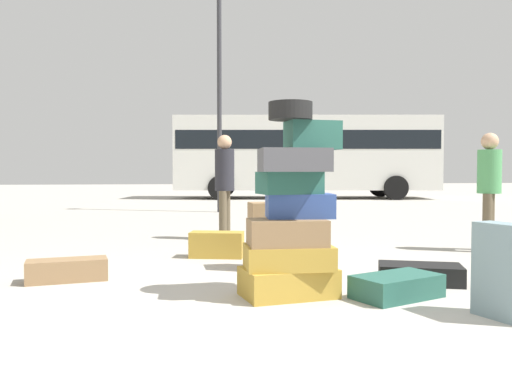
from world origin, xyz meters
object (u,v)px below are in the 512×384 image
at_px(suitcase_teal_foreground_near, 397,286).
at_px(suitcase_slate_white_trunk, 504,271).
at_px(suitcase_black_upright_blue, 420,274).
at_px(suitcase_brown_left_side, 263,236).
at_px(suitcase_brown_foreground_far, 67,270).
at_px(person_bearded_onlooker, 225,178).
at_px(suitcase_tan_behind_tower, 217,245).
at_px(person_tourist_with_camera, 489,181).
at_px(lamp_post, 219,56).
at_px(parked_bus, 305,152).
at_px(suitcase_tower, 292,220).

relative_size(suitcase_teal_foreground_near, suitcase_slate_white_trunk, 1.07).
distance_m(suitcase_teal_foreground_near, suitcase_black_upright_blue, 0.68).
bearing_deg(suitcase_brown_left_side, suitcase_brown_foreground_far, -173.09).
bearing_deg(suitcase_brown_left_side, person_bearded_onlooker, 91.92).
xyz_separation_m(suitcase_brown_left_side, suitcase_slate_white_trunk, (1.39, -2.11, -0.02)).
bearing_deg(person_bearded_onlooker, suitcase_brown_left_side, 24.18).
distance_m(suitcase_tan_behind_tower, person_tourist_with_camera, 3.65).
height_order(suitcase_brown_left_side, suitcase_black_upright_blue, suitcase_brown_left_side).
relative_size(suitcase_brown_left_side, person_tourist_with_camera, 0.46).
height_order(person_tourist_with_camera, lamp_post, lamp_post).
relative_size(suitcase_tan_behind_tower, suitcase_brown_foreground_far, 0.88).
bearing_deg(suitcase_tan_behind_tower, lamp_post, 98.70).
distance_m(suitcase_slate_white_trunk, parked_bus, 16.92).
relative_size(suitcase_brown_left_side, suitcase_black_upright_blue, 0.95).
relative_size(suitcase_slate_white_trunk, person_tourist_with_camera, 0.44).
distance_m(suitcase_slate_white_trunk, suitcase_black_upright_blue, 1.22).
bearing_deg(lamp_post, suitcase_teal_foreground_near, -85.55).
relative_size(suitcase_tower, suitcase_black_upright_blue, 2.15).
xyz_separation_m(suitcase_brown_left_side, suitcase_tan_behind_tower, (-0.43, 0.84, -0.20)).
distance_m(suitcase_brown_foreground_far, person_bearded_onlooker, 3.42).
xyz_separation_m(person_bearded_onlooker, person_tourist_with_camera, (3.33, -1.67, -0.03)).
height_order(suitcase_slate_white_trunk, lamp_post, lamp_post).
distance_m(person_bearded_onlooker, person_tourist_with_camera, 3.72).
bearing_deg(person_tourist_with_camera, suitcase_brown_foreground_far, -37.15).
relative_size(suitcase_slate_white_trunk, person_bearded_onlooker, 0.42).
bearing_deg(suitcase_brown_left_side, suitcase_black_upright_blue, -36.85).
bearing_deg(suitcase_tower, suitcase_brown_left_side, 92.05).
distance_m(suitcase_tower, suitcase_brown_foreground_far, 2.26).
bearing_deg(person_bearded_onlooker, suitcase_black_upright_blue, 44.09).
relative_size(suitcase_brown_left_side, person_bearded_onlooker, 0.45).
distance_m(suitcase_tan_behind_tower, parked_bus, 14.51).
bearing_deg(suitcase_slate_white_trunk, suitcase_brown_left_side, 105.83).
bearing_deg(suitcase_teal_foreground_near, suitcase_black_upright_blue, 25.02).
bearing_deg(suitcase_brown_foreground_far, suitcase_teal_foreground_near, -32.53).
xyz_separation_m(suitcase_tower, parked_bus, (4.00, 15.78, 1.19)).
xyz_separation_m(suitcase_tower, suitcase_black_upright_blue, (1.30, 0.33, -0.55)).
bearing_deg(lamp_post, parked_bus, 59.34).
bearing_deg(suitcase_tan_behind_tower, parked_bus, 85.36).
distance_m(suitcase_black_upright_blue, lamp_post, 9.80).
bearing_deg(suitcase_teal_foreground_near, suitcase_tower, 145.08).
xyz_separation_m(suitcase_slate_white_trunk, suitcase_brown_foreground_far, (-3.34, 1.79, -0.24)).
distance_m(suitcase_tower, suitcase_black_upright_blue, 1.45).
height_order(suitcase_slate_white_trunk, suitcase_brown_foreground_far, suitcase_slate_white_trunk).
height_order(parked_bus, lamp_post, lamp_post).
xyz_separation_m(suitcase_brown_foreground_far, person_bearded_onlooker, (1.76, 2.80, 0.85)).
height_order(suitcase_teal_foreground_near, suitcase_tan_behind_tower, suitcase_tan_behind_tower).
distance_m(suitcase_tan_behind_tower, person_bearded_onlooker, 1.84).
distance_m(suitcase_brown_foreground_far, person_tourist_with_camera, 5.28).
xyz_separation_m(suitcase_teal_foreground_near, person_bearded_onlooker, (-1.08, 3.90, 0.86)).
distance_m(suitcase_tan_behind_tower, suitcase_brown_foreground_far, 1.91).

